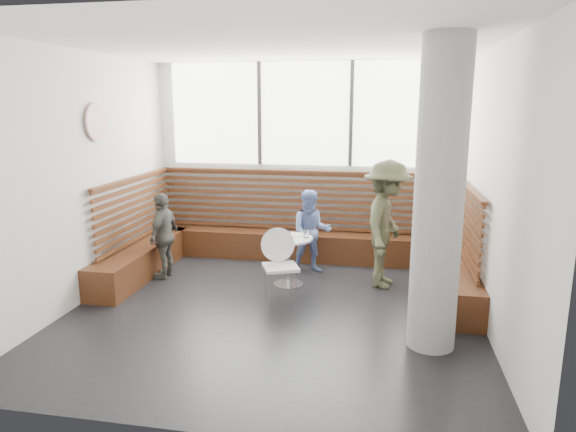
% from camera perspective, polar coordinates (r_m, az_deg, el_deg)
% --- Properties ---
extents(room, '(5.00, 5.00, 3.20)m').
position_cam_1_polar(room, '(6.10, -1.72, 3.57)').
color(room, silver).
rests_on(room, ground).
extents(booth, '(5.00, 2.50, 1.44)m').
position_cam_1_polar(booth, '(8.05, 1.01, -2.97)').
color(booth, '#3F200F').
rests_on(booth, ground).
extents(concrete_column, '(0.50, 0.50, 3.20)m').
position_cam_1_polar(concrete_column, '(5.39, 16.43, 1.90)').
color(concrete_column, gray).
rests_on(concrete_column, ground).
extents(wall_art, '(0.03, 0.50, 0.50)m').
position_cam_1_polar(wall_art, '(7.32, -20.52, 9.76)').
color(wall_art, white).
rests_on(wall_art, room).
extents(cafe_table, '(0.68, 0.68, 0.70)m').
position_cam_1_polar(cafe_table, '(7.24, 0.06, -3.92)').
color(cafe_table, silver).
rests_on(cafe_table, ground).
extents(cafe_chair, '(0.45, 0.44, 0.94)m').
position_cam_1_polar(cafe_chair, '(6.72, -0.70, -4.79)').
color(cafe_chair, white).
rests_on(cafe_chair, ground).
extents(adult_man, '(0.87, 1.26, 1.79)m').
position_cam_1_polar(adult_man, '(7.26, 10.89, -0.91)').
color(adult_man, '#45472F').
rests_on(adult_man, ground).
extents(child_back, '(0.71, 0.60, 1.28)m').
position_cam_1_polar(child_back, '(7.78, 2.60, -1.75)').
color(child_back, '#7189C4').
rests_on(child_back, ground).
extents(child_left, '(0.36, 0.77, 1.28)m').
position_cam_1_polar(child_left, '(7.78, -13.62, -2.10)').
color(child_left, '#54534C').
rests_on(child_left, ground).
extents(plate_near, '(0.21, 0.21, 0.01)m').
position_cam_1_polar(plate_near, '(7.30, -0.91, -2.11)').
color(plate_near, white).
rests_on(plate_near, cafe_table).
extents(plate_far, '(0.19, 0.19, 0.01)m').
position_cam_1_polar(plate_far, '(7.30, 0.60, -2.12)').
color(plate_far, white).
rests_on(plate_far, cafe_table).
extents(glass_left, '(0.07, 0.07, 0.12)m').
position_cam_1_polar(glass_left, '(7.12, -1.31, -2.06)').
color(glass_left, white).
rests_on(glass_left, cafe_table).
extents(glass_mid, '(0.07, 0.07, 0.11)m').
position_cam_1_polar(glass_mid, '(7.16, 0.06, -2.01)').
color(glass_mid, white).
rests_on(glass_mid, cafe_table).
extents(glass_right, '(0.07, 0.07, 0.12)m').
position_cam_1_polar(glass_right, '(7.18, 2.04, -1.94)').
color(glass_right, white).
rests_on(glass_right, cafe_table).
extents(menu_card, '(0.24, 0.20, 0.00)m').
position_cam_1_polar(menu_card, '(7.04, -0.15, -2.70)').
color(menu_card, '#A5C64C').
rests_on(menu_card, cafe_table).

